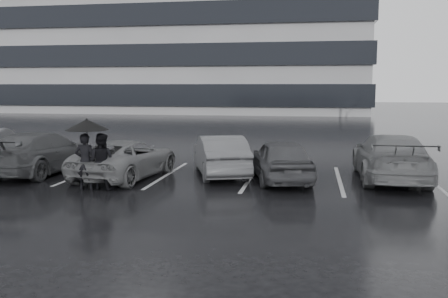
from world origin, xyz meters
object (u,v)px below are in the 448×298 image
at_px(car_main, 281,160).
at_px(car_west_a, 220,155).
at_px(car_west_b, 126,159).
at_px(car_east, 391,157).
at_px(pedestrian_right, 101,161).
at_px(car_west_c, 42,152).
at_px(pedestrian_left, 85,162).

relative_size(car_main, car_west_a, 0.96).
height_order(car_west_b, car_east, car_east).
distance_m(car_main, pedestrian_right, 5.41).
height_order(car_west_b, pedestrian_right, pedestrian_right).
bearing_deg(car_west_a, car_west_b, -0.29).
bearing_deg(car_west_b, car_east, -165.21).
distance_m(car_main, car_west_a, 2.14).
xyz_separation_m(car_west_b, pedestrian_right, (-0.01, -1.88, 0.19)).
relative_size(car_west_b, pedestrian_right, 2.73).
distance_m(car_west_b, car_west_c, 3.13).
height_order(car_west_c, car_east, car_east).
distance_m(car_west_a, car_east, 5.42).
relative_size(car_east, pedestrian_right, 3.10).
xyz_separation_m(car_main, car_west_a, (-2.03, 0.68, 0.00)).
height_order(car_main, car_west_b, car_main).
height_order(car_main, pedestrian_left, pedestrian_left).
xyz_separation_m(car_west_a, pedestrian_right, (-2.91, -2.87, 0.14)).
height_order(car_west_c, pedestrian_left, pedestrian_left).
height_order(car_main, car_west_c, car_west_c).
bearing_deg(car_east, car_west_b, 7.09).
relative_size(car_west_a, car_east, 0.81).
bearing_deg(car_west_b, car_main, -168.81).
xyz_separation_m(car_main, pedestrian_right, (-4.94, -2.19, 0.15)).
bearing_deg(car_west_a, car_east, 161.53).
distance_m(car_main, car_west_c, 8.04).
bearing_deg(car_main, pedestrian_right, 9.88).
xyz_separation_m(car_main, pedestrian_left, (-5.37, -2.31, 0.15)).
xyz_separation_m(car_east, pedestrian_right, (-8.33, -2.94, 0.08)).
height_order(car_west_a, pedestrian_left, pedestrian_left).
relative_size(car_west_b, pedestrian_left, 2.72).
distance_m(car_west_b, pedestrian_right, 1.89).
height_order(car_main, car_east, car_east).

